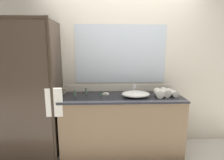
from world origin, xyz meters
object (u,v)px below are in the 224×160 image
object	(u,v)px
amenity_bottle_lotion	(86,92)
sink_basin	(136,94)
amenity_bottle_body_wash	(101,94)
rolled_towel_near_edge	(172,93)
rolled_towel_far_edge	(159,93)
amenity_bottle_conditioner	(75,94)
soap_dish	(106,94)
rolled_towel_middle	(165,92)
faucet	(134,91)

from	to	relation	value
amenity_bottle_lotion	sink_basin	bearing A→B (deg)	-11.65
amenity_bottle_body_wash	rolled_towel_near_edge	xyz separation A→B (m)	(1.07, -0.00, 0.01)
amenity_bottle_lotion	rolled_towel_far_edge	distance (m)	1.10
sink_basin	amenity_bottle_body_wash	distance (m)	0.51
amenity_bottle_conditioner	rolled_towel_far_edge	bearing A→B (deg)	-2.53
soap_dish	amenity_bottle_body_wash	xyz separation A→B (m)	(-0.07, -0.10, 0.02)
soap_dish	amenity_bottle_conditioner	bearing A→B (deg)	-167.95
amenity_bottle_conditioner	soap_dish	bearing A→B (deg)	12.05
rolled_towel_near_edge	rolled_towel_middle	xyz separation A→B (m)	(-0.11, -0.01, 0.01)
sink_basin	amenity_bottle_conditioner	distance (m)	0.91
amenity_bottle_body_wash	amenity_bottle_lotion	world-z (taller)	amenity_bottle_lotion
faucet	amenity_bottle_body_wash	xyz separation A→B (m)	(-0.51, -0.11, -0.02)
sink_basin	amenity_bottle_conditioner	xyz separation A→B (m)	(-0.90, 0.05, -0.00)
faucet	amenity_bottle_lotion	size ratio (longest dim) A/B	1.73
soap_dish	rolled_towel_far_edge	xyz separation A→B (m)	(0.78, -0.15, 0.04)
rolled_towel_near_edge	rolled_towel_middle	bearing A→B (deg)	-175.39
rolled_towel_near_edge	soap_dish	bearing A→B (deg)	174.19
soap_dish	rolled_towel_near_edge	bearing A→B (deg)	-5.81
rolled_towel_middle	amenity_bottle_lotion	bearing A→B (deg)	174.46
sink_basin	amenity_bottle_body_wash	bearing A→B (deg)	174.55
sink_basin	rolled_towel_far_edge	distance (m)	0.34
soap_dish	faucet	bearing A→B (deg)	1.39
rolled_towel_middle	rolled_towel_far_edge	xyz separation A→B (m)	(-0.11, -0.04, 0.00)
rolled_towel_middle	rolled_towel_far_edge	size ratio (longest dim) A/B	0.92
amenity_bottle_body_wash	rolled_towel_middle	xyz separation A→B (m)	(0.96, -0.01, 0.02)
sink_basin	rolled_towel_middle	xyz separation A→B (m)	(0.45, 0.04, 0.01)
sink_basin	rolled_towel_middle	bearing A→B (deg)	4.84
faucet	rolled_towel_middle	distance (m)	0.47
faucet	amenity_bottle_lotion	distance (m)	0.75
rolled_towel_middle	rolled_towel_far_edge	bearing A→B (deg)	-158.69
rolled_towel_near_edge	faucet	bearing A→B (deg)	168.63
rolled_towel_near_edge	amenity_bottle_conditioner	bearing A→B (deg)	179.88
faucet	soap_dish	distance (m)	0.44
soap_dish	amenity_bottle_body_wash	distance (m)	0.12
faucet	rolled_towel_middle	world-z (taller)	faucet
faucet	sink_basin	bearing A→B (deg)	-90.00
soap_dish	amenity_bottle_conditioner	distance (m)	0.47
amenity_bottle_conditioner	amenity_bottle_body_wash	bearing A→B (deg)	-0.21
rolled_towel_far_edge	rolled_towel_middle	bearing A→B (deg)	21.31
rolled_towel_middle	soap_dish	bearing A→B (deg)	172.92
amenity_bottle_conditioner	amenity_bottle_lotion	world-z (taller)	amenity_bottle_lotion
amenity_bottle_lotion	rolled_towel_near_edge	world-z (taller)	amenity_bottle_lotion
amenity_bottle_lotion	rolled_towel_near_edge	distance (m)	1.31
sink_basin	faucet	world-z (taller)	faucet
soap_dish	rolled_towel_far_edge	distance (m)	0.80
soap_dish	amenity_bottle_conditioner	world-z (taller)	amenity_bottle_conditioner
amenity_bottle_conditioner	rolled_towel_middle	bearing A→B (deg)	-0.51
amenity_bottle_lotion	rolled_towel_middle	distance (m)	1.20
sink_basin	faucet	bearing A→B (deg)	90.00
sink_basin	rolled_towel_middle	distance (m)	0.45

